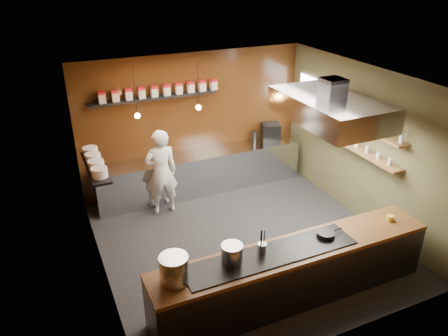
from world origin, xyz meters
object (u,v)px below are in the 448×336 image
extractor_hood (330,108)px  espresso_machine (271,132)px  stockpot_small (232,254)px  chef (161,172)px  stockpot_large (174,269)px

extractor_hood → espresso_machine: extractor_hood is taller
extractor_hood → stockpot_small: (-2.29, -1.14, -1.42)m
extractor_hood → stockpot_small: size_ratio=6.64×
stockpot_small → espresso_machine: size_ratio=0.75×
chef → stockpot_large: bearing=77.3°
stockpot_large → stockpot_small: (0.84, 0.03, -0.05)m
extractor_hood → stockpot_large: bearing=-159.5°
extractor_hood → chef: bearing=138.9°
extractor_hood → chef: extractor_hood is taller
stockpot_small → chef: size_ratio=0.17×
stockpot_small → espresso_machine: bearing=53.9°
extractor_hood → chef: size_ratio=1.12×
stockpot_large → extractor_hood: bearing=20.5°
stockpot_large → stockpot_small: stockpot_large is taller
espresso_machine → chef: bearing=-151.3°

